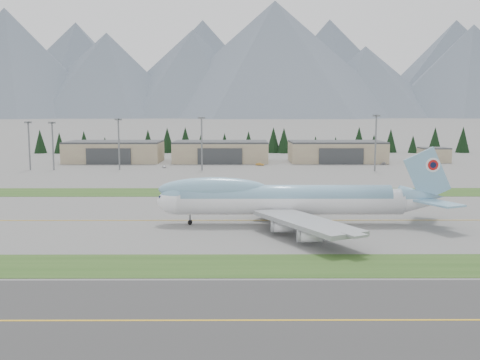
{
  "coord_description": "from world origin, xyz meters",
  "views": [
    {
      "loc": [
        -6.07,
        -126.16,
        26.05
      ],
      "look_at": [
        -5.54,
        14.1,
        8.0
      ],
      "focal_mm": 40.0,
      "sensor_mm": 36.0,
      "label": 1
    }
  ],
  "objects_px": {
    "hangar_left": "(115,152)",
    "hangar_right": "(336,152)",
    "service_vehicle_b": "(260,166)",
    "hangar_center": "(221,152)",
    "boeing_747_freighter": "(287,199)",
    "service_vehicle_c": "(384,164)",
    "service_vehicle_a": "(164,168)"
  },
  "relations": [
    {
      "from": "service_vehicle_a",
      "to": "boeing_747_freighter",
      "type": "bearing_deg",
      "value": -83.84
    },
    {
      "from": "service_vehicle_a",
      "to": "service_vehicle_c",
      "type": "bearing_deg",
      "value": -5.61
    },
    {
      "from": "hangar_center",
      "to": "service_vehicle_b",
      "type": "height_order",
      "value": "hangar_center"
    },
    {
      "from": "boeing_747_freighter",
      "to": "service_vehicle_a",
      "type": "height_order",
      "value": "boeing_747_freighter"
    },
    {
      "from": "boeing_747_freighter",
      "to": "hangar_center",
      "type": "xyz_separation_m",
      "value": [
        -20.25,
        154.4,
        -0.57
      ]
    },
    {
      "from": "hangar_left",
      "to": "service_vehicle_c",
      "type": "distance_m",
      "value": 136.8
    },
    {
      "from": "service_vehicle_b",
      "to": "hangar_left",
      "type": "bearing_deg",
      "value": 100.28
    },
    {
      "from": "boeing_747_freighter",
      "to": "service_vehicle_a",
      "type": "bearing_deg",
      "value": 110.11
    },
    {
      "from": "hangar_center",
      "to": "service_vehicle_c",
      "type": "distance_m",
      "value": 82.32
    },
    {
      "from": "hangar_left",
      "to": "service_vehicle_c",
      "type": "height_order",
      "value": "hangar_left"
    },
    {
      "from": "hangar_left",
      "to": "hangar_right",
      "type": "height_order",
      "value": "same"
    },
    {
      "from": "boeing_747_freighter",
      "to": "hangar_right",
      "type": "xyz_separation_m",
      "value": [
        39.75,
        154.4,
        -0.57
      ]
    },
    {
      "from": "service_vehicle_b",
      "to": "hangar_center",
      "type": "bearing_deg",
      "value": 70.43
    },
    {
      "from": "hangar_left",
      "to": "hangar_right",
      "type": "bearing_deg",
      "value": 0.0
    },
    {
      "from": "hangar_center",
      "to": "service_vehicle_b",
      "type": "distance_m",
      "value": 27.73
    },
    {
      "from": "hangar_center",
      "to": "service_vehicle_a",
      "type": "bearing_deg",
      "value": -131.27
    },
    {
      "from": "hangar_right",
      "to": "service_vehicle_c",
      "type": "bearing_deg",
      "value": -32.82
    },
    {
      "from": "hangar_right",
      "to": "hangar_left",
      "type": "bearing_deg",
      "value": 180.0
    },
    {
      "from": "service_vehicle_a",
      "to": "service_vehicle_b",
      "type": "xyz_separation_m",
      "value": [
        44.97,
        10.06,
        0.0
      ]
    },
    {
      "from": "hangar_right",
      "to": "service_vehicle_a",
      "type": "relative_size",
      "value": 13.41
    },
    {
      "from": "boeing_747_freighter",
      "to": "hangar_left",
      "type": "height_order",
      "value": "boeing_747_freighter"
    },
    {
      "from": "boeing_747_freighter",
      "to": "service_vehicle_a",
      "type": "distance_m",
      "value": 133.61
    },
    {
      "from": "hangar_center",
      "to": "hangar_left",
      "type": "bearing_deg",
      "value": 180.0
    },
    {
      "from": "boeing_747_freighter",
      "to": "hangar_center",
      "type": "distance_m",
      "value": 155.72
    },
    {
      "from": "hangar_left",
      "to": "hangar_center",
      "type": "xyz_separation_m",
      "value": [
        55.0,
        0.0,
        0.0
      ]
    },
    {
      "from": "service_vehicle_b",
      "to": "service_vehicle_a",
      "type": "bearing_deg",
      "value": 127.14
    },
    {
      "from": "hangar_center",
      "to": "service_vehicle_b",
      "type": "bearing_deg",
      "value": -44.1
    },
    {
      "from": "hangar_left",
      "to": "hangar_center",
      "type": "height_order",
      "value": "same"
    },
    {
      "from": "service_vehicle_a",
      "to": "service_vehicle_c",
      "type": "distance_m",
      "value": 107.57
    },
    {
      "from": "boeing_747_freighter",
      "to": "hangar_left",
      "type": "relative_size",
      "value": 1.41
    },
    {
      "from": "service_vehicle_a",
      "to": "service_vehicle_b",
      "type": "bearing_deg",
      "value": -1.25
    },
    {
      "from": "service_vehicle_b",
      "to": "boeing_747_freighter",
      "type": "bearing_deg",
      "value": -155.16
    }
  ]
}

